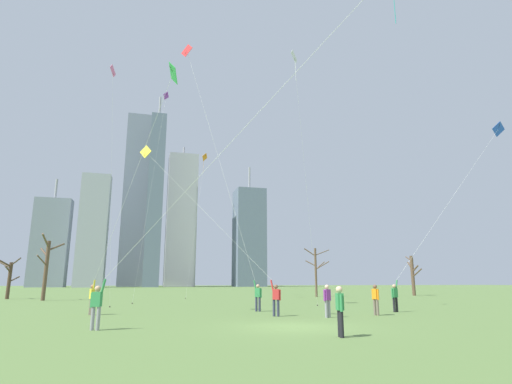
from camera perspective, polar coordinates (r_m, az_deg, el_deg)
name	(u,v)px	position (r m, az deg, el deg)	size (l,w,h in m)	color
ground_plane	(294,327)	(17.25, 5.40, -18.25)	(400.00, 400.00, 0.00)	#5B7A3D
kite_flyer_midfield_right_red	(239,232)	(26.56, -2.34, -5.57)	(5.21, 4.68, 19.89)	#33384C
kite_flyer_foreground_right_yellow	(259,278)	(22.33, 0.36, -11.97)	(7.70, 4.33, 10.07)	#33384C
kite_flyer_midfield_center_blue	(425,247)	(29.42, 22.53, -7.16)	(15.56, 5.08, 15.53)	black
kite_flyer_foreground_left_teal	(136,259)	(15.86, -16.37, -8.99)	(9.53, 7.46, 12.38)	gray
kite_flyer_midfield_left_green	(104,263)	(23.83, -20.43, -9.25)	(3.98, 6.03, 12.65)	#726656
bystander_watching_nearby	(340,308)	(14.20, 11.65, -15.65)	(0.26, 0.50, 1.62)	black
bystander_strolling_midfield	(376,298)	(23.70, 16.37, -14.03)	(0.26, 0.50, 1.62)	#726656
bystander_far_off_by_trees	(327,299)	(21.72, 9.93, -14.53)	(0.47, 0.32, 1.62)	gray
distant_kite_drifting_left_orange	(204,166)	(53.49, -7.33, 3.69)	(2.81, 6.13, 18.41)	orange
distant_kite_low_near_trees_purple	(163,112)	(44.83, -12.81, 10.82)	(2.36, 6.12, 21.92)	purple
distant_kite_high_overhead_white	(296,79)	(30.94, 5.64, 15.45)	(3.59, 4.96, 18.29)	white
distant_kite_drifting_right_pink	(113,96)	(31.61, -19.40, 12.60)	(0.96, 3.86, 16.97)	pink
bare_tree_leftmost	(9,277)	(51.38, -31.23, -10.12)	(2.61, 2.44, 4.29)	#4C3828
bare_tree_left_of_center	(413,274)	(59.26, 21.06, -10.65)	(1.27, 3.09, 5.21)	brown
bare_tree_right_of_center	(316,269)	(51.58, 8.37, -10.66)	(3.11, 2.10, 5.88)	brown
bare_tree_center	(46,265)	(45.57, -27.25, -9.10)	(2.38, 3.50, 6.32)	brown
skyline_squat_block	(155,198)	(155.41, -13.95, -0.87)	(5.54, 9.72, 72.49)	slate
skyline_mid_tower_right	(249,237)	(163.77, -0.97, -6.34)	(11.57, 11.41, 48.19)	slate
skyline_short_annex	(50,242)	(158.36, -26.81, -6.27)	(11.76, 6.25, 37.62)	gray
skyline_tall_tower	(93,230)	(150.14, -21.81, -4.92)	(9.35, 6.53, 38.31)	#9EA3AD
skyline_wide_slab	(181,219)	(170.09, -10.43, -3.76)	(11.81, 10.12, 57.86)	#B2B2B7
skyline_mid_tower_left	(138,198)	(171.33, -16.20, -0.80)	(11.44, 6.60, 69.84)	gray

